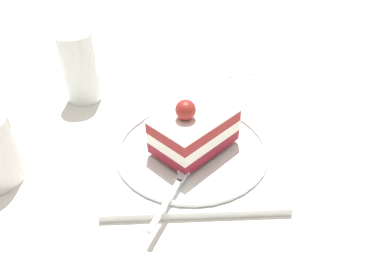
# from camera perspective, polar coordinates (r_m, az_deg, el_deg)

# --- Properties ---
(ground_plane) EXTENTS (2.40, 2.40, 0.00)m
(ground_plane) POSITION_cam_1_polar(r_m,az_deg,el_deg) (0.50, -0.69, -3.47)
(ground_plane) COLOR silver
(dessert_plate) EXTENTS (0.25, 0.25, 0.02)m
(dessert_plate) POSITION_cam_1_polar(r_m,az_deg,el_deg) (0.48, 0.00, -3.75)
(dessert_plate) COLOR white
(dessert_plate) RESTS_ON ground_plane
(cake_slice) EXTENTS (0.13, 0.12, 0.08)m
(cake_slice) POSITION_cam_1_polar(r_m,az_deg,el_deg) (0.46, 0.32, -0.23)
(cake_slice) COLOR maroon
(cake_slice) RESTS_ON dessert_plate
(fork) EXTENTS (0.12, 0.05, 0.00)m
(fork) POSITION_cam_1_polar(r_m,az_deg,el_deg) (0.42, -2.75, -9.82)
(fork) COLOR silver
(fork) RESTS_ON dessert_plate
(drink_glass_near) EXTENTS (0.06, 0.06, 0.12)m
(drink_glass_near) POSITION_cam_1_polar(r_m,az_deg,el_deg) (0.62, -17.74, 8.75)
(drink_glass_near) COLOR white
(drink_glass_near) RESTS_ON ground_plane
(folded_napkin) EXTENTS (0.08, 0.10, 0.00)m
(folded_napkin) POSITION_cam_1_polar(r_m,az_deg,el_deg) (0.70, 6.92, 9.41)
(folded_napkin) COLOR #F3E0D2
(folded_napkin) RESTS_ON ground_plane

